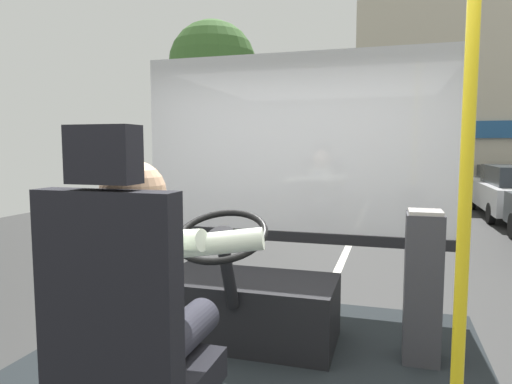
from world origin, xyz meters
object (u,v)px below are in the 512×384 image
Objects in this scene: steering_console at (247,306)px; parked_car_silver at (498,181)px; bus_driver at (144,288)px; handrail_pole at (465,191)px; fare_box at (423,286)px; driver_seat at (128,347)px; parked_car_green at (465,172)px.

steering_console is 15.80m from parked_car_silver.
bus_driver is 1.32m from steering_console.
parked_car_silver is at bearing 73.63° from steering_console.
steering_console is at bearing 137.59° from handrail_pole.
bus_driver is 0.19× the size of parked_car_silver.
fare_box is (-0.05, 1.03, -0.64)m from handrail_pole.
parked_car_silver is (4.45, 15.16, -0.22)m from steering_console.
bus_driver is 0.71× the size of steering_console.
handrail_pole reaches higher than bus_driver.
fare_box reaches higher than parked_car_silver.
handrail_pole is at bearing -87.06° from fare_box.
fare_box is 0.21× the size of parked_car_silver.
driver_seat is 1.72m from fare_box.
driver_seat is 0.21m from bus_driver.
bus_driver is at bearing -105.21° from parked_car_silver.
driver_seat is 1.17× the size of steering_console.
parked_car_green is (4.20, 22.24, -0.68)m from bus_driver.
bus_driver reaches higher than parked_car_green.
steering_console is 0.26× the size of parked_car_silver.
handrail_pole is 0.52× the size of parked_car_silver.
parked_car_silver is (3.42, 15.12, -0.43)m from fare_box.
parked_car_silver is at bearing 74.90° from driver_seat.
steering_console is 1.06m from fare_box.
driver_seat is at bearing -100.64° from parked_car_green.
steering_console is 1.70m from handrail_pole.
bus_driver is 0.89× the size of fare_box.
steering_console is 21.43m from parked_car_green.
driver_seat reaches higher than bus_driver.
bus_driver is at bearing -129.40° from fare_box.
parked_car_green is at bearing 78.69° from steering_console.
driver_seat is at bearing -126.96° from fare_box.
bus_driver is at bearing 90.00° from driver_seat.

